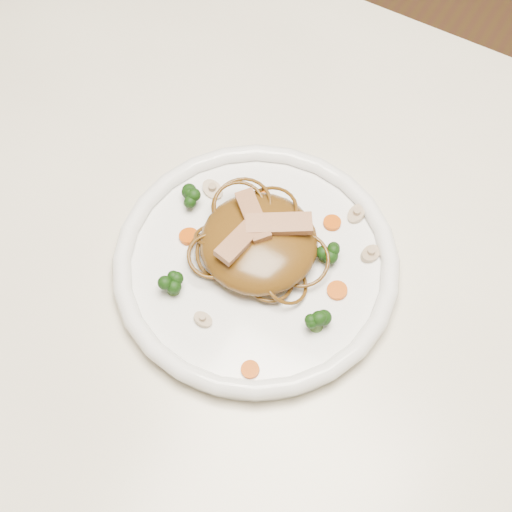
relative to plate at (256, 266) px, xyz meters
The scene contains 20 objects.
ground 0.76m from the plate, 36.43° to the left, with size 4.00×4.00×0.00m, color brown.
table 0.12m from the plate, 36.43° to the left, with size 1.20×0.80×0.75m.
plate is the anchor object (origin of this frame).
noodle_mound 0.03m from the plate, 107.56° to the left, with size 0.12×0.12×0.04m, color #583A10.
chicken_a 0.06m from the plate, 71.93° to the left, with size 0.07×0.02×0.01m, color tan.
chicken_b 0.06m from the plate, 125.62° to the left, with size 0.06×0.02×0.01m, color tan.
chicken_c 0.05m from the plate, 166.96° to the right, with size 0.06×0.02×0.01m, color tan.
broccoli_0 0.08m from the plate, 35.05° to the left, with size 0.02×0.02×0.03m, color #14350B, non-canonical shape.
broccoli_1 0.11m from the plate, 164.50° to the left, with size 0.03×0.03×0.03m, color #14350B, non-canonical shape.
broccoli_2 0.09m from the plate, 128.75° to the right, with size 0.02×0.02×0.03m, color #14350B, non-canonical shape.
broccoli_3 0.10m from the plate, 20.52° to the right, with size 0.03×0.03×0.03m, color #14350B, non-canonical shape.
carrot_0 0.10m from the plate, 60.23° to the left, with size 0.02×0.02×0.01m, color #E15808.
carrot_1 0.08m from the plate, behind, with size 0.02×0.02×0.01m, color #E15808.
carrot_2 0.09m from the plate, ahead, with size 0.02×0.02×0.01m, color #E15808.
carrot_3 0.08m from the plate, 116.89° to the left, with size 0.02×0.02×0.01m, color #E15808.
carrot_4 0.12m from the plate, 62.50° to the right, with size 0.02×0.02×0.01m, color #E15808.
mushroom_0 0.09m from the plate, 98.19° to the right, with size 0.02×0.02×0.01m, color beige.
mushroom_1 0.12m from the plate, 34.32° to the left, with size 0.02×0.02×0.01m, color beige.
mushroom_2 0.10m from the plate, 148.18° to the left, with size 0.03×0.03×0.01m, color beige.
mushroom_3 0.13m from the plate, 58.29° to the left, with size 0.02×0.02×0.01m, color beige.
Camera 1 is at (0.13, -0.35, 1.43)m, focal length 50.10 mm.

